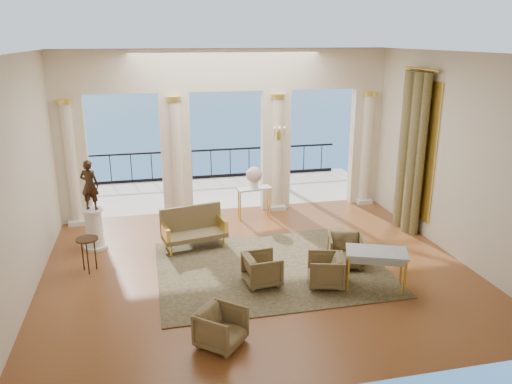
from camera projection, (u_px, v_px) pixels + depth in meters
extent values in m
plane|color=#4C2D13|center=(257.00, 268.00, 10.80)|extent=(9.00, 9.00, 0.00)
plane|color=beige|center=(326.00, 244.00, 6.41)|extent=(9.00, 0.00, 9.00)
plane|color=beige|center=(20.00, 181.00, 9.20)|extent=(0.00, 8.00, 8.00)
plane|color=beige|center=(455.00, 156.00, 11.07)|extent=(0.00, 8.00, 8.00)
plane|color=white|center=(257.00, 53.00, 9.46)|extent=(9.00, 9.00, 0.00)
cube|color=#F5E5CB|center=(225.00, 70.00, 13.21)|extent=(9.00, 0.30, 1.10)
cube|color=#F5E5CB|center=(72.00, 160.00, 13.03)|extent=(0.80, 0.30, 3.40)
cylinder|color=#F5E5CB|center=(72.00, 166.00, 12.89)|extent=(0.28, 0.28, 3.20)
cylinder|color=#EDC84E|center=(64.00, 101.00, 12.40)|extent=(0.40, 0.40, 0.12)
cube|color=silver|center=(78.00, 221.00, 13.35)|extent=(0.45, 0.45, 0.12)
cube|color=#F5E5CB|center=(176.00, 155.00, 13.59)|extent=(0.80, 0.30, 3.40)
cylinder|color=#F5E5CB|center=(177.00, 160.00, 13.45)|extent=(0.28, 0.28, 3.20)
cylinder|color=#EDC84E|center=(174.00, 99.00, 12.96)|extent=(0.40, 0.40, 0.12)
cube|color=silver|center=(179.00, 214.00, 13.91)|extent=(0.45, 0.45, 0.12)
cube|color=#F5E5CB|center=(276.00, 150.00, 14.17)|extent=(0.80, 0.30, 3.40)
cylinder|color=#F5E5CB|center=(277.00, 155.00, 14.03)|extent=(0.28, 0.28, 3.20)
cylinder|color=#EDC84E|center=(278.00, 96.00, 13.54)|extent=(0.40, 0.40, 0.12)
cube|color=silver|center=(276.00, 207.00, 14.50)|extent=(0.45, 0.45, 0.12)
cube|color=#F5E5CB|center=(364.00, 146.00, 14.73)|extent=(0.80, 0.30, 3.40)
cylinder|color=#F5E5CB|center=(366.00, 151.00, 14.60)|extent=(0.28, 0.28, 3.20)
cylinder|color=#EDC84E|center=(370.00, 94.00, 14.10)|extent=(0.40, 0.40, 0.12)
cube|color=silver|center=(363.00, 200.00, 15.06)|extent=(0.45, 0.45, 0.12)
cube|color=#C0B49E|center=(218.00, 192.00, 16.22)|extent=(10.00, 3.60, 0.10)
cube|color=black|center=(211.00, 150.00, 17.40)|extent=(9.00, 0.06, 0.06)
cube|color=black|center=(211.00, 176.00, 17.68)|extent=(9.00, 0.06, 0.10)
cylinder|color=black|center=(211.00, 164.00, 17.55)|extent=(0.03, 0.03, 1.00)
cylinder|color=black|center=(89.00, 171.00, 16.70)|extent=(0.03, 0.03, 1.00)
cylinder|color=black|center=(321.00, 158.00, 18.40)|extent=(0.03, 0.03, 1.00)
cylinder|color=#4C3823|center=(272.00, 120.00, 16.74)|extent=(0.20, 0.20, 4.20)
plane|color=#1F5A84|center=(161.00, 118.00, 68.48)|extent=(160.00, 160.00, 0.00)
cylinder|color=brown|center=(421.00, 157.00, 12.08)|extent=(0.26, 0.26, 4.00)
cylinder|color=brown|center=(410.00, 153.00, 12.49)|extent=(0.32, 0.32, 4.00)
cylinder|color=brown|center=(402.00, 149.00, 12.91)|extent=(0.26, 0.26, 4.00)
cylinder|color=#EDC84E|center=(421.00, 69.00, 11.89)|extent=(0.08, 1.40, 0.08)
cube|color=#EDC84E|center=(418.00, 149.00, 12.50)|extent=(0.04, 1.60, 3.40)
cube|color=#EDC84E|center=(279.00, 135.00, 13.72)|extent=(0.10, 0.04, 0.25)
cylinder|color=#EDC84E|center=(275.00, 132.00, 13.59)|extent=(0.02, 0.02, 0.22)
cylinder|color=#EDC84E|center=(279.00, 132.00, 13.62)|extent=(0.02, 0.02, 0.22)
cylinder|color=#EDC84E|center=(284.00, 132.00, 13.65)|extent=(0.02, 0.02, 0.22)
cube|color=#282D16|center=(271.00, 268.00, 10.79)|extent=(4.83, 3.76, 0.02)
imported|color=#46391F|center=(221.00, 326.00, 8.02)|extent=(0.92, 0.93, 0.70)
imported|color=#46391F|center=(346.00, 249.00, 10.84)|extent=(0.89, 0.86, 0.76)
imported|color=#46391F|center=(326.00, 269.00, 9.97)|extent=(0.81, 0.84, 0.71)
imported|color=#46391F|center=(262.00, 268.00, 10.02)|extent=(0.70, 0.74, 0.71)
cube|color=#46391F|center=(195.00, 236.00, 11.70)|extent=(1.57, 0.88, 0.11)
cube|color=#46391F|center=(191.00, 218.00, 11.85)|extent=(1.47, 0.37, 0.60)
cube|color=#EDC84E|center=(165.00, 232.00, 11.38)|extent=(0.20, 0.61, 0.29)
cube|color=#EDC84E|center=(222.00, 223.00, 11.91)|extent=(0.20, 0.61, 0.29)
cylinder|color=#EDC84E|center=(171.00, 251.00, 11.31)|extent=(0.05, 0.05, 0.27)
cylinder|color=#EDC84E|center=(224.00, 243.00, 11.79)|extent=(0.05, 0.05, 0.27)
cylinder|color=#EDC84E|center=(166.00, 244.00, 11.73)|extent=(0.05, 0.05, 0.27)
cylinder|color=#EDC84E|center=(217.00, 235.00, 12.21)|extent=(0.05, 0.05, 0.27)
cube|color=#93ABB6|center=(377.00, 252.00, 9.71)|extent=(1.33, 1.02, 0.05)
cylinder|color=#EDC84E|center=(348.00, 275.00, 9.66)|extent=(0.05, 0.05, 0.75)
cylinder|color=#EDC84E|center=(405.00, 279.00, 9.51)|extent=(0.05, 0.05, 0.75)
cylinder|color=#EDC84E|center=(347.00, 263.00, 10.16)|extent=(0.05, 0.05, 0.75)
cylinder|color=#EDC84E|center=(401.00, 267.00, 10.01)|extent=(0.05, 0.05, 0.75)
cylinder|color=silver|center=(96.00, 247.00, 11.81)|extent=(0.54, 0.54, 0.07)
cylinder|color=silver|center=(94.00, 229.00, 11.67)|extent=(0.39, 0.39, 0.86)
cylinder|color=silver|center=(92.00, 210.00, 11.53)|extent=(0.50, 0.50, 0.05)
imported|color=#322016|center=(89.00, 185.00, 11.35)|extent=(0.49, 0.40, 1.17)
cube|color=silver|center=(254.00, 189.00, 13.51)|extent=(0.97, 0.49, 0.05)
cylinder|color=#EDC84E|center=(242.00, 207.00, 13.39)|extent=(0.05, 0.05, 0.83)
cylinder|color=#EDC84E|center=(270.00, 204.00, 13.67)|extent=(0.05, 0.05, 0.83)
cylinder|color=#EDC84E|center=(238.00, 204.00, 13.62)|extent=(0.05, 0.05, 0.83)
cylinder|color=#EDC84E|center=(266.00, 201.00, 13.90)|extent=(0.05, 0.05, 0.83)
cylinder|color=white|center=(254.00, 183.00, 13.47)|extent=(0.22, 0.22, 0.27)
sphere|color=#C38B91|center=(254.00, 175.00, 13.40)|extent=(0.44, 0.44, 0.44)
cylinder|color=black|center=(87.00, 239.00, 10.44)|extent=(0.47, 0.47, 0.03)
cylinder|color=black|center=(95.00, 254.00, 10.65)|extent=(0.03, 0.03, 0.72)
cylinder|color=black|center=(83.00, 255.00, 10.60)|extent=(0.03, 0.03, 0.72)
cylinder|color=black|center=(88.00, 258.00, 10.42)|extent=(0.03, 0.03, 0.72)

